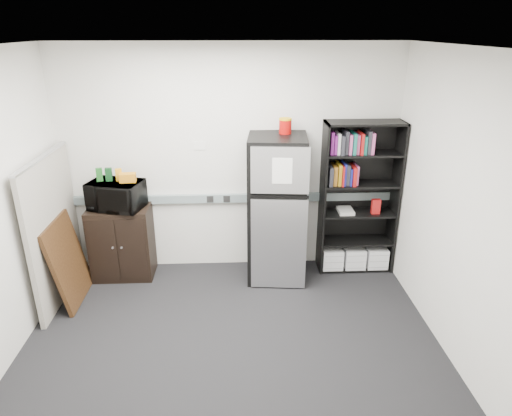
# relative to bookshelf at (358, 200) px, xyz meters

# --- Properties ---
(floor) EXTENTS (4.00, 4.00, 0.00)m
(floor) POSITION_rel_bookshelf_xyz_m (-1.53, -1.57, -0.91)
(floor) COLOR black
(floor) RESTS_ON ground
(wall_back) EXTENTS (4.00, 0.02, 2.70)m
(wall_back) POSITION_rel_bookshelf_xyz_m (-1.53, 0.18, 0.44)
(wall_back) COLOR silver
(wall_back) RESTS_ON floor
(wall_right) EXTENTS (0.02, 3.50, 2.70)m
(wall_right) POSITION_rel_bookshelf_xyz_m (0.47, -1.57, 0.44)
(wall_right) COLOR silver
(wall_right) RESTS_ON floor
(ceiling) EXTENTS (4.00, 3.50, 0.02)m
(ceiling) POSITION_rel_bookshelf_xyz_m (-1.53, -1.57, 1.79)
(ceiling) COLOR white
(ceiling) RESTS_ON wall_back
(electrical_raceway) EXTENTS (3.92, 0.05, 0.10)m
(electrical_raceway) POSITION_rel_bookshelf_xyz_m (-1.53, 0.15, -0.01)
(electrical_raceway) COLOR gray
(electrical_raceway) RESTS_ON wall_back
(wall_note) EXTENTS (0.14, 0.00, 0.10)m
(wall_note) POSITION_rel_bookshelf_xyz_m (-1.88, 0.18, 0.64)
(wall_note) COLOR white
(wall_note) RESTS_ON wall_back
(bookshelf) EXTENTS (0.90, 0.34, 1.85)m
(bookshelf) POSITION_rel_bookshelf_xyz_m (0.00, 0.00, 0.00)
(bookshelf) COLOR black
(bookshelf) RESTS_ON floor
(cubicle_partition) EXTENTS (0.06, 1.30, 1.62)m
(cubicle_partition) POSITION_rel_bookshelf_xyz_m (-3.43, -0.49, -0.10)
(cubicle_partition) COLOR gray
(cubicle_partition) RESTS_ON floor
(cabinet) EXTENTS (0.71, 0.47, 0.88)m
(cabinet) POSITION_rel_bookshelf_xyz_m (-2.84, -0.06, -0.47)
(cabinet) COLOR black
(cabinet) RESTS_ON floor
(microwave) EXTENTS (0.67, 0.54, 0.33)m
(microwave) POSITION_rel_bookshelf_xyz_m (-2.84, -0.08, 0.13)
(microwave) COLOR black
(microwave) RESTS_ON cabinet
(snack_box_a) EXTENTS (0.08, 0.07, 0.15)m
(snack_box_a) POSITION_rel_bookshelf_xyz_m (-3.01, -0.05, 0.37)
(snack_box_a) COLOR #18541B
(snack_box_a) RESTS_ON microwave
(snack_box_b) EXTENTS (0.07, 0.05, 0.15)m
(snack_box_b) POSITION_rel_bookshelf_xyz_m (-2.90, -0.05, 0.37)
(snack_box_b) COLOR #0C3514
(snack_box_b) RESTS_ON microwave
(snack_box_c) EXTENTS (0.08, 0.07, 0.14)m
(snack_box_c) POSITION_rel_bookshelf_xyz_m (-2.79, -0.05, 0.37)
(snack_box_c) COLOR orange
(snack_box_c) RESTS_ON microwave
(snack_bag) EXTENTS (0.19, 0.11, 0.10)m
(snack_bag) POSITION_rel_bookshelf_xyz_m (-2.68, -0.10, 0.35)
(snack_bag) COLOR orange
(snack_bag) RESTS_ON microwave
(refrigerator) EXTENTS (0.70, 0.73, 1.73)m
(refrigerator) POSITION_rel_bookshelf_xyz_m (-1.00, -0.14, -0.05)
(refrigerator) COLOR black
(refrigerator) RESTS_ON floor
(coffee_can) EXTENTS (0.14, 0.14, 0.19)m
(coffee_can) POSITION_rel_bookshelf_xyz_m (-0.90, -0.02, 0.91)
(coffee_can) COLOR #A40A07
(coffee_can) RESTS_ON refrigerator
(framed_poster) EXTENTS (0.23, 0.74, 0.94)m
(framed_poster) POSITION_rel_bookshelf_xyz_m (-3.30, -0.58, -0.44)
(framed_poster) COLOR black
(framed_poster) RESTS_ON floor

